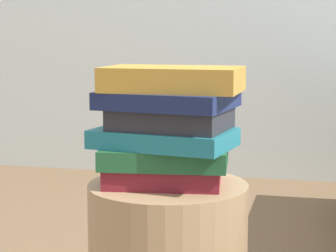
{
  "coord_description": "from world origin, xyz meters",
  "views": [
    {
      "loc": [
        0.29,
        -1.26,
        0.73
      ],
      "look_at": [
        0.0,
        0.0,
        0.54
      ],
      "focal_mm": 69.54,
      "sensor_mm": 36.0,
      "label": 1
    }
  ],
  "objects_px": {
    "book_teal": "(164,138)",
    "book_charcoal": "(171,119)",
    "book_forest": "(165,156)",
    "book_navy": "(168,99)",
    "book_ochre": "(173,79)",
    "book_maroon": "(164,175)"
  },
  "relations": [
    {
      "from": "book_teal",
      "to": "book_charcoal",
      "type": "xyz_separation_m",
      "value": [
        0.01,
        0.0,
        0.04
      ]
    },
    {
      "from": "book_forest",
      "to": "book_navy",
      "type": "distance_m",
      "value": 0.12
    },
    {
      "from": "book_forest",
      "to": "book_ochre",
      "type": "xyz_separation_m",
      "value": [
        0.02,
        -0.01,
        0.16
      ]
    },
    {
      "from": "book_forest",
      "to": "book_charcoal",
      "type": "bearing_deg",
      "value": -33.75
    },
    {
      "from": "book_maroon",
      "to": "book_teal",
      "type": "bearing_deg",
      "value": -77.62
    },
    {
      "from": "book_teal",
      "to": "book_maroon",
      "type": "bearing_deg",
      "value": 119.19
    },
    {
      "from": "book_forest",
      "to": "book_teal",
      "type": "relative_size",
      "value": 0.93
    },
    {
      "from": "book_maroon",
      "to": "book_charcoal",
      "type": "relative_size",
      "value": 1.03
    },
    {
      "from": "book_maroon",
      "to": "book_navy",
      "type": "distance_m",
      "value": 0.15
    },
    {
      "from": "book_maroon",
      "to": "book_navy",
      "type": "xyz_separation_m",
      "value": [
        0.01,
        0.0,
        0.15
      ]
    },
    {
      "from": "book_forest",
      "to": "book_teal",
      "type": "height_order",
      "value": "book_teal"
    },
    {
      "from": "book_forest",
      "to": "book_charcoal",
      "type": "distance_m",
      "value": 0.08
    },
    {
      "from": "book_teal",
      "to": "book_ochre",
      "type": "bearing_deg",
      "value": 3.75
    },
    {
      "from": "book_forest",
      "to": "book_ochre",
      "type": "relative_size",
      "value": 0.93
    },
    {
      "from": "book_maroon",
      "to": "book_navy",
      "type": "height_order",
      "value": "book_navy"
    },
    {
      "from": "book_forest",
      "to": "book_teal",
      "type": "xyz_separation_m",
      "value": [
        -0.0,
        -0.01,
        0.04
      ]
    },
    {
      "from": "book_teal",
      "to": "book_ochre",
      "type": "relative_size",
      "value": 1.01
    },
    {
      "from": "book_teal",
      "to": "book_navy",
      "type": "distance_m",
      "value": 0.08
    },
    {
      "from": "book_forest",
      "to": "book_navy",
      "type": "xyz_separation_m",
      "value": [
        0.01,
        0.0,
        0.12
      ]
    },
    {
      "from": "book_forest",
      "to": "book_teal",
      "type": "distance_m",
      "value": 0.04
    },
    {
      "from": "book_maroon",
      "to": "book_ochre",
      "type": "bearing_deg",
      "value": -31.79
    },
    {
      "from": "book_navy",
      "to": "book_ochre",
      "type": "height_order",
      "value": "book_ochre"
    }
  ]
}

